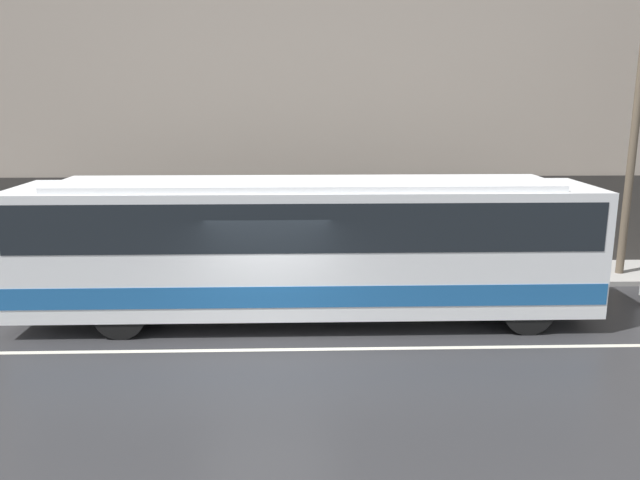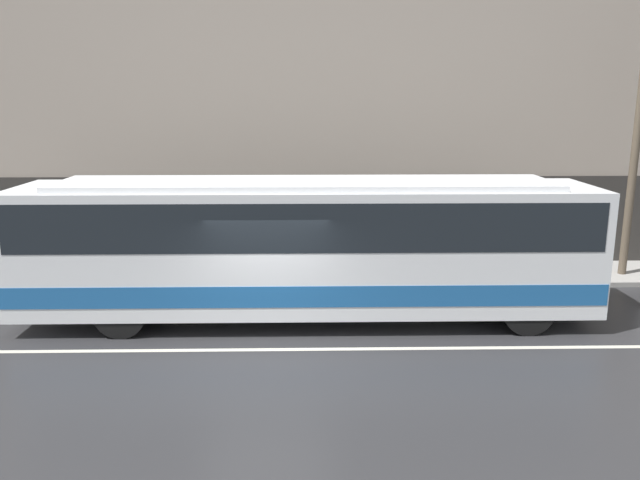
% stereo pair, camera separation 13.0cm
% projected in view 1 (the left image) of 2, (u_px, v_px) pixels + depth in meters
% --- Properties ---
extents(ground_plane, '(60.00, 60.00, 0.00)m').
position_uv_depth(ground_plane, '(268.00, 350.00, 12.30)').
color(ground_plane, '#2D2D30').
extents(sidewalk, '(60.00, 2.29, 0.13)m').
position_uv_depth(sidewalk, '(277.00, 275.00, 17.30)').
color(sidewalk, '#A09E99').
rests_on(sidewalk, ground_plane).
extents(building_facade, '(60.00, 0.35, 10.65)m').
position_uv_depth(building_facade, '(276.00, 88.00, 17.43)').
color(building_facade, gray).
rests_on(building_facade, ground_plane).
extents(lane_stripe, '(54.00, 0.14, 0.01)m').
position_uv_depth(lane_stripe, '(268.00, 350.00, 12.30)').
color(lane_stripe, beige).
rests_on(lane_stripe, ground_plane).
extents(transit_bus, '(12.49, 2.49, 3.12)m').
position_uv_depth(transit_bus, '(306.00, 242.00, 13.70)').
color(transit_bus, white).
rests_on(transit_bus, ground_plane).
extents(utility_pole_near, '(0.21, 0.21, 7.89)m').
position_uv_depth(utility_pole_near, '(635.00, 129.00, 16.41)').
color(utility_pole_near, brown).
rests_on(utility_pole_near, sidewalk).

